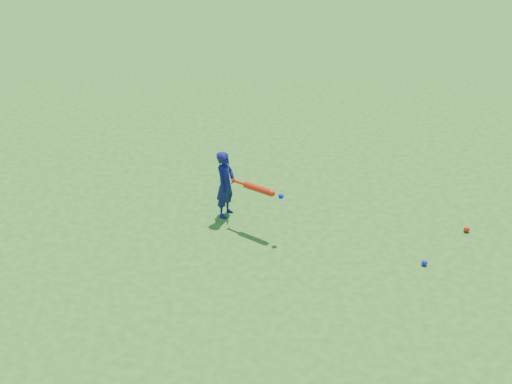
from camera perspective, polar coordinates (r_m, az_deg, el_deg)
ground at (r=7.42m, az=-2.13°, el=-4.16°), size 80.00×80.00×0.00m
child at (r=7.60m, az=-3.07°, el=0.77°), size 0.35×0.41×0.94m
ground_ball_red at (r=7.92m, az=20.32°, el=-3.51°), size 0.08×0.08×0.08m
ground_ball_blue at (r=7.10m, az=16.49°, el=-6.81°), size 0.07×0.07×0.07m
bat_swing at (r=7.18m, az=0.46°, el=0.25°), size 0.66×0.49×0.09m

